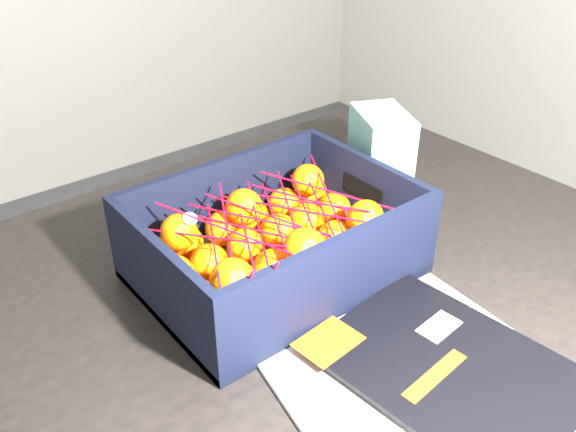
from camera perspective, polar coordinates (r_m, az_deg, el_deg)
table at (r=0.92m, az=-2.49°, el=-11.25°), size 1.21×0.82×0.75m
magazine_stack at (r=0.73m, az=13.44°, el=-14.62°), size 0.34×0.31×0.02m
produce_crate at (r=0.85m, az=-1.25°, el=-3.05°), size 0.36×0.27×0.13m
clementine_heap at (r=0.85m, az=-1.24°, el=-2.90°), size 0.34×0.25×0.10m
mesh_net at (r=0.82m, az=-1.41°, el=-0.32°), size 0.30×0.24×0.09m
retail_carton at (r=1.01m, az=8.51°, el=5.05°), size 0.11×0.13×0.17m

